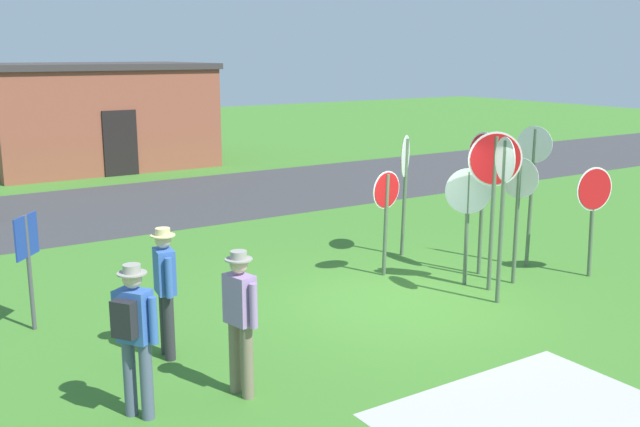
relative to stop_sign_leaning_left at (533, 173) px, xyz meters
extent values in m
plane|color=#3D7528|center=(-3.24, -0.21, -1.75)|extent=(80.00, 80.00, 0.00)
cube|color=#38383A|center=(-3.24, 9.39, -1.75)|extent=(60.00, 6.40, 0.01)
cube|color=#ADAAA3|center=(-4.48, -4.07, -1.75)|extent=(3.20, 2.40, 0.01)
cube|color=brown|center=(-3.02, 16.70, -0.08)|extent=(7.14, 5.05, 3.34)
cube|color=#383333|center=(-3.02, 16.70, 1.69)|extent=(7.34, 5.25, 0.20)
cube|color=black|center=(-3.02, 14.15, -0.70)|extent=(1.10, 0.08, 2.10)
cylinder|color=#51664C|center=(0.00, 0.00, -0.47)|extent=(0.13, 0.10, 2.56)
cylinder|color=white|center=(0.00, 0.00, 0.53)|extent=(0.22, 0.65, 0.67)
cylinder|color=red|center=(0.01, 0.00, 0.53)|extent=(0.21, 0.60, 0.62)
cylinder|color=#51664C|center=(-2.59, 0.99, -0.83)|extent=(0.09, 0.13, 1.84)
cylinder|color=white|center=(-2.59, 0.99, -0.19)|extent=(0.67, 0.14, 0.67)
cylinder|color=red|center=(-2.59, 0.98, -0.19)|extent=(0.62, 0.14, 0.62)
cylinder|color=#51664C|center=(0.44, -1.01, -0.80)|extent=(0.10, 0.15, 1.90)
cylinder|color=white|center=(0.44, -1.01, -0.18)|extent=(0.76, 0.18, 0.77)
cylinder|color=red|center=(0.44, -1.02, -0.18)|extent=(0.71, 0.17, 0.71)
cylinder|color=#51664C|center=(-1.99, -1.14, -0.45)|extent=(0.09, 0.09, 2.59)
cylinder|color=white|center=(-1.99, -1.14, 0.56)|extent=(0.27, 0.64, 0.69)
cylinder|color=red|center=(-1.98, -1.14, 0.56)|extent=(0.25, 0.60, 0.64)
cylinder|color=#51664C|center=(-1.01, -0.58, -0.68)|extent=(0.09, 0.09, 2.14)
cylinder|color=white|center=(-1.01, -0.58, 0.10)|extent=(0.21, 0.67, 0.69)
cylinder|color=red|center=(-1.00, -0.58, 0.10)|extent=(0.19, 0.62, 0.64)
cylinder|color=#51664C|center=(-1.63, -0.61, -0.46)|extent=(0.10, 0.10, 2.59)
cylinder|color=white|center=(-1.63, -0.61, 0.47)|extent=(0.77, 0.47, 0.89)
cylinder|color=red|center=(-1.64, -0.62, 0.47)|extent=(0.72, 0.44, 0.83)
cylinder|color=#51664C|center=(-1.47, 1.83, -0.60)|extent=(0.13, 0.14, 2.30)
cylinder|color=white|center=(-1.47, 1.83, 0.22)|extent=(0.64, 0.54, 0.81)
cylinder|color=red|center=(-1.48, 1.84, 0.22)|extent=(0.59, 0.50, 0.75)
cylinder|color=#51664C|center=(-1.73, -0.13, -0.77)|extent=(0.15, 0.16, 1.95)
cylinder|color=white|center=(-1.73, -0.13, -0.12)|extent=(0.62, 0.53, 0.78)
cylinder|color=red|center=(-1.72, -0.13, -0.12)|extent=(0.58, 0.50, 0.72)
cylinder|color=#51664C|center=(-1.12, 0.14, -0.51)|extent=(0.08, 0.08, 2.49)
cylinder|color=white|center=(-1.12, 0.14, 0.36)|extent=(0.14, 0.89, 0.90)
cylinder|color=red|center=(-1.13, 0.14, 0.36)|extent=(0.13, 0.83, 0.83)
cylinder|color=#4C5670|center=(-8.11, -1.53, -1.31)|extent=(0.14, 0.14, 0.88)
cylinder|color=#4C5670|center=(-7.99, -1.71, -1.31)|extent=(0.14, 0.14, 0.88)
cube|color=#3860B7|center=(-8.05, -1.62, -0.58)|extent=(0.38, 0.42, 0.58)
cylinder|color=#3860B7|center=(-8.19, -1.42, -0.60)|extent=(0.09, 0.09, 0.52)
cylinder|color=#3860B7|center=(-7.92, -1.82, -0.60)|extent=(0.09, 0.09, 0.52)
sphere|color=beige|center=(-8.05, -1.62, -0.17)|extent=(0.21, 0.21, 0.21)
cylinder|color=gray|center=(-8.05, -1.62, -0.11)|extent=(0.31, 0.31, 0.02)
cylinder|color=gray|center=(-8.05, -1.62, -0.06)|extent=(0.19, 0.19, 0.09)
cube|color=#232328|center=(-8.19, -1.72, -0.56)|extent=(0.26, 0.29, 0.40)
cylinder|color=#2D2D33|center=(-7.17, -0.16, -1.31)|extent=(0.14, 0.14, 0.88)
cylinder|color=#2D2D33|center=(-7.20, -0.37, -1.31)|extent=(0.14, 0.14, 0.88)
cube|color=#3860B7|center=(-7.18, -0.26, -0.58)|extent=(0.27, 0.39, 0.58)
cylinder|color=#3860B7|center=(-7.15, -0.03, -0.60)|extent=(0.09, 0.09, 0.52)
cylinder|color=#3860B7|center=(-7.22, -0.50, -0.60)|extent=(0.09, 0.09, 0.52)
sphere|color=beige|center=(-7.18, -0.26, -0.17)|extent=(0.21, 0.21, 0.21)
cylinder|color=beige|center=(-7.18, -0.26, -0.11)|extent=(0.32, 0.32, 0.02)
cylinder|color=beige|center=(-7.18, -0.26, -0.06)|extent=(0.19, 0.19, 0.09)
cylinder|color=#7A6B56|center=(-6.90, -1.66, -1.31)|extent=(0.14, 0.14, 0.88)
cylinder|color=#7A6B56|center=(-6.85, -1.87, -1.31)|extent=(0.14, 0.14, 0.88)
cube|color=#9E7AB2|center=(-6.87, -1.76, -0.58)|extent=(0.29, 0.40, 0.58)
cylinder|color=#9E7AB2|center=(-6.93, -1.53, -0.60)|extent=(0.09, 0.09, 0.52)
cylinder|color=#9E7AB2|center=(-6.82, -2.00, -0.60)|extent=(0.09, 0.09, 0.52)
sphere|color=beige|center=(-6.87, -1.76, -0.17)|extent=(0.21, 0.21, 0.21)
cylinder|color=gray|center=(-6.87, -1.76, -0.11)|extent=(0.32, 0.31, 0.02)
cylinder|color=gray|center=(-6.87, -1.76, -0.06)|extent=(0.19, 0.19, 0.09)
cylinder|color=#4C4C51|center=(-8.44, 1.71, -0.91)|extent=(0.06, 0.06, 1.69)
cube|color=#1E389E|center=(-8.44, 1.71, -0.36)|extent=(0.41, 0.47, 0.60)
camera|label=1|loc=(-10.42, -8.85, 2.17)|focal=40.97mm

